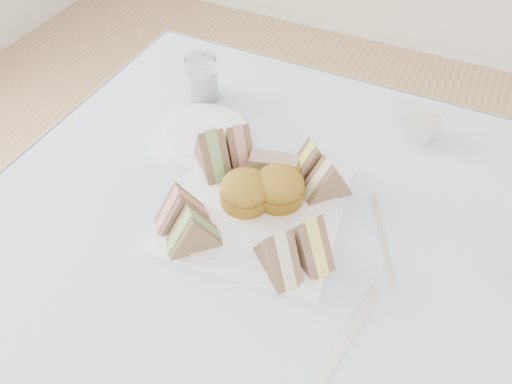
% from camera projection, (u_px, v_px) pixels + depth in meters
% --- Properties ---
extents(table, '(0.90, 0.90, 0.74)m').
position_uv_depth(table, '(260.00, 341.00, 1.11)').
color(table, brown).
rests_on(table, floor).
extents(tablecloth, '(1.02, 1.02, 0.01)m').
position_uv_depth(tablecloth, '(261.00, 238.00, 0.84)').
color(tablecloth, silver).
rests_on(tablecloth, table).
extents(serving_plate, '(0.33, 0.33, 0.01)m').
position_uv_depth(serving_plate, '(256.00, 209.00, 0.87)').
color(serving_plate, white).
rests_on(serving_plate, tablecloth).
extents(sandwich_fl_a, '(0.09, 0.09, 0.08)m').
position_uv_depth(sandwich_fl_a, '(180.00, 206.00, 0.81)').
color(sandwich_fl_a, brown).
rests_on(sandwich_fl_a, serving_plate).
extents(sandwich_fl_b, '(0.09, 0.09, 0.08)m').
position_uv_depth(sandwich_fl_b, '(192.00, 228.00, 0.78)').
color(sandwich_fl_b, brown).
rests_on(sandwich_fl_b, serving_plate).
extents(sandwich_fr_a, '(0.11, 0.09, 0.09)m').
position_uv_depth(sandwich_fr_a, '(308.00, 237.00, 0.76)').
color(sandwich_fr_a, brown).
rests_on(sandwich_fr_a, serving_plate).
extents(sandwich_fr_b, '(0.10, 0.09, 0.08)m').
position_uv_depth(sandwich_fr_b, '(278.00, 250.00, 0.75)').
color(sandwich_fr_b, brown).
rests_on(sandwich_fr_b, serving_plate).
extents(sandwich_bl_a, '(0.11, 0.10, 0.09)m').
position_uv_depth(sandwich_bl_a, '(212.00, 149.00, 0.90)').
color(sandwich_bl_a, brown).
rests_on(sandwich_bl_a, serving_plate).
extents(sandwich_bl_b, '(0.09, 0.10, 0.08)m').
position_uv_depth(sandwich_bl_b, '(238.00, 142.00, 0.92)').
color(sandwich_bl_b, brown).
rests_on(sandwich_bl_b, serving_plate).
extents(sandwich_br_a, '(0.09, 0.09, 0.08)m').
position_uv_depth(sandwich_br_a, '(327.00, 177.00, 0.86)').
color(sandwich_br_a, brown).
rests_on(sandwich_br_a, serving_plate).
extents(sandwich_br_b, '(0.09, 0.09, 0.08)m').
position_uv_depth(sandwich_br_b, '(312.00, 159.00, 0.89)').
color(sandwich_br_b, brown).
rests_on(sandwich_br_b, serving_plate).
extents(scone_left, '(0.10, 0.10, 0.06)m').
position_uv_depth(scone_left, '(245.00, 190.00, 0.85)').
color(scone_left, '#9D711A').
rests_on(scone_left, serving_plate).
extents(scone_right, '(0.13, 0.13, 0.06)m').
position_uv_depth(scone_right, '(279.00, 187.00, 0.86)').
color(scone_right, '#9D711A').
rests_on(scone_right, serving_plate).
extents(pastry_slice, '(0.09, 0.06, 0.04)m').
position_uv_depth(pastry_slice, '(274.00, 165.00, 0.91)').
color(pastry_slice, tan).
rests_on(pastry_slice, serving_plate).
extents(side_plate, '(0.26, 0.26, 0.01)m').
position_uv_depth(side_plate, '(200.00, 135.00, 1.01)').
color(side_plate, white).
rests_on(side_plate, tablecloth).
extents(water_glass, '(0.08, 0.08, 0.10)m').
position_uv_depth(water_glass, '(202.00, 79.00, 1.06)').
color(water_glass, white).
rests_on(water_glass, tablecloth).
extents(tea_strainer, '(0.09, 0.09, 0.04)m').
position_uv_depth(tea_strainer, '(421.00, 130.00, 0.99)').
color(tea_strainer, silver).
rests_on(tea_strainer, tablecloth).
extents(knife, '(0.05, 0.18, 0.00)m').
position_uv_depth(knife, '(349.00, 334.00, 0.71)').
color(knife, silver).
rests_on(knife, tablecloth).
extents(fork, '(0.08, 0.15, 0.00)m').
position_uv_depth(fork, '(384.00, 246.00, 0.82)').
color(fork, silver).
rests_on(fork, tablecloth).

